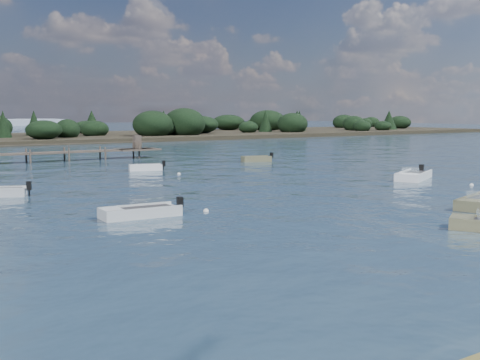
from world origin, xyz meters
TOP-DOWN VIEW (x-y plane):
  - ground at (0.00, 60.00)m, footprint 400.00×400.00m
  - dinghy_mid_white_b at (13.37, 13.60)m, footprint 5.44×4.03m
  - tender_far_white at (-1.95, 32.81)m, footprint 3.49×2.08m
  - dinghy_mid_grey at (-12.93, 9.79)m, footprint 4.64×1.84m
  - tender_far_grey_b at (12.75, 35.30)m, footprint 3.72×2.04m
  - buoy_c at (-9.09, 9.37)m, footprint 0.32×0.32m
  - buoy_e at (-0.90, 28.06)m, footprint 0.32×0.32m
  - buoy_extra_b at (13.83, 8.40)m, footprint 0.32×0.32m
  - far_headland at (25.00, 100.00)m, footprint 190.00×40.00m

SIDE VIEW (x-z plane):
  - ground at x=0.00m, z-range 0.00..0.00m
  - buoy_c at x=-9.09m, z-range -0.16..0.16m
  - buoy_e at x=-0.90m, z-range -0.16..0.16m
  - buoy_extra_b at x=13.83m, z-range -0.16..0.16m
  - dinghy_mid_grey at x=-12.93m, z-range -0.42..0.74m
  - tender_far_white at x=-1.95m, z-range -0.42..0.75m
  - tender_far_grey_b at x=12.75m, z-range -0.45..0.80m
  - dinghy_mid_white_b at x=13.37m, z-range -0.51..0.87m
  - far_headland at x=25.00m, z-range -0.94..4.86m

